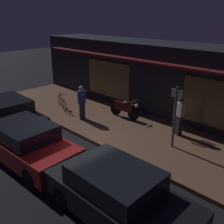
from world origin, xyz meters
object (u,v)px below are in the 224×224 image
Objects in this scene: motorcycle at (125,108)px; parked_car_near at (9,114)px; bicycle_parked at (62,102)px; sign_post at (175,114)px; parked_car_across at (118,195)px; person_photographer at (82,102)px; parked_car_far at (27,143)px; person_bystander at (179,115)px.

parked_car_near is at bearing -124.71° from motorcycle.
bicycle_parked is 6.70m from sign_post.
sign_post is 0.58× the size of parked_car_across.
parked_car_across is at bearing -77.08° from sign_post.
person_photographer is 0.40× the size of parked_car_near.
parked_car_across is at bearing -25.40° from bicycle_parked.
bicycle_parked is 5.10m from parked_car_far.
parked_car_near reaches higher than bicycle_parked.
person_bystander reaches higher than motorcycle.
person_photographer reaches higher than parked_car_across.
parked_car_far is at bearing -89.18° from motorcycle.
parked_car_across is (5.62, -3.42, -0.32)m from person_photographer.
bicycle_parked is at bearing -156.54° from motorcycle.
person_bystander is 0.40× the size of parked_car_near.
bicycle_parked is 0.37× the size of parked_car_far.
parked_car_across is (7.54, -3.58, 0.20)m from bicycle_parked.
sign_post reaches higher than motorcycle.
parked_car_near is 7.35m from parked_car_across.
person_bystander reaches higher than parked_car_far.
motorcycle is 5.41m from parked_car_near.
person_bystander is at bearing 62.39° from parked_car_far.
sign_post reaches higher than parked_car_across.
bicycle_parked is 6.42m from person_bystander.
bicycle_parked is 8.35m from parked_car_across.
sign_post is at bearing 4.24° from bicycle_parked.
parked_car_near is (-3.08, -4.44, 0.06)m from motorcycle.
parked_car_near and parked_car_far have the same top height.
motorcycle is 5.26m from parked_car_far.
person_bystander is 0.41× the size of parked_car_across.
bicycle_parked is (-3.29, -1.43, -0.14)m from motorcycle.
person_photographer is at bearing -130.70° from motorcycle.
parked_car_far is (3.15, -0.81, 0.00)m from parked_car_near.
parked_car_far is 4.18m from parked_car_across.
sign_post is (0.41, -1.10, 0.48)m from person_bystander.
parked_car_far is at bearing -68.54° from person_photographer.
parked_car_near is at bearing 165.57° from parked_car_far.
person_bystander is 7.55m from parked_car_near.
bicycle_parked is at bearing 175.28° from person_photographer.
sign_post reaches higher than bicycle_parked.
bicycle_parked is 0.94× the size of person_bystander.
bicycle_parked is 0.38× the size of parked_car_near.
parked_car_near and parked_car_across have the same top height.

